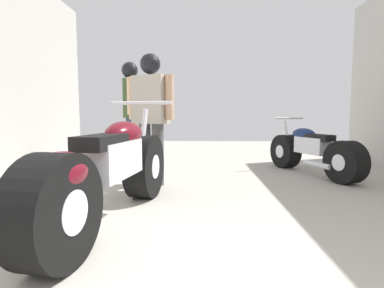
{
  "coord_description": "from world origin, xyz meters",
  "views": [
    {
      "loc": [
        -0.21,
        -0.06,
        0.87
      ],
      "look_at": [
        -0.33,
        3.25,
        0.56
      ],
      "focal_mm": 27.58,
      "sensor_mm": 36.0,
      "label": 1
    }
  ],
  "objects": [
    {
      "name": "ground_plane",
      "position": [
        0.0,
        3.0,
        0.0
      ],
      "size": [
        14.41,
        14.41,
        0.0
      ],
      "primitive_type": "plane",
      "color": "#A8A399"
    },
    {
      "name": "motorcycle_black_naked",
      "position": [
        1.43,
        4.34,
        0.34
      ],
      "size": [
        0.88,
        1.79,
        0.85
      ],
      "color": "black",
      "rests_on": "ground_plane"
    },
    {
      "name": "mechanic_in_blue",
      "position": [
        -0.86,
        3.65,
        0.98
      ],
      "size": [
        0.63,
        0.38,
        1.64
      ],
      "color": "#4C4C4C",
      "rests_on": "ground_plane"
    },
    {
      "name": "motorcycle_maroon_cruiser",
      "position": [
        -0.94,
        2.25,
        0.42
      ],
      "size": [
        0.69,
        2.2,
        1.03
      ],
      "color": "black",
      "rests_on": "ground_plane"
    },
    {
      "name": "mechanic_with_helmet",
      "position": [
        -1.44,
        4.97,
        1.07
      ],
      "size": [
        0.36,
        0.7,
        1.78
      ],
      "color": "#384766",
      "rests_on": "ground_plane"
    }
  ]
}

